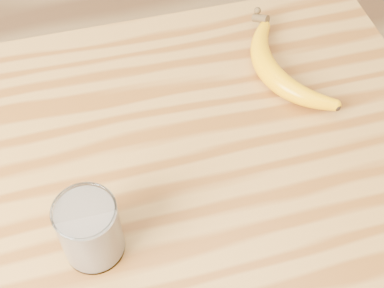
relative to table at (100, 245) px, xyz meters
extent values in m
cube|color=olive|center=(0.00, 0.00, 0.11)|extent=(1.20, 0.80, 0.04)
cylinder|color=brown|center=(0.54, 0.34, -0.34)|extent=(0.06, 0.06, 0.86)
cylinder|color=white|center=(0.00, -0.07, 0.18)|extent=(0.08, 0.08, 0.11)
torus|color=white|center=(0.00, -0.07, 0.23)|extent=(0.08, 0.08, 0.00)
cylinder|color=#F1E3C1|center=(0.00, -0.07, 0.18)|extent=(0.08, 0.08, 0.10)
camera|label=1|loc=(0.05, -0.43, 0.83)|focal=50.00mm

